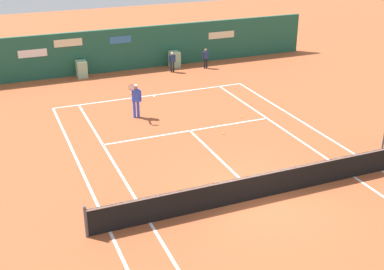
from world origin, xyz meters
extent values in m
plane|color=#A8512D|center=(0.00, 0.00, 0.00)|extent=(80.00, 80.00, 0.00)
cube|color=white|center=(0.00, 11.70, 0.00)|extent=(10.60, 0.10, 0.01)
cube|color=white|center=(-5.30, 0.00, 0.00)|extent=(0.10, 23.40, 0.01)
cube|color=white|center=(-4.00, 0.00, 0.00)|extent=(0.10, 23.40, 0.01)
cube|color=white|center=(4.00, 0.00, 0.00)|extent=(0.10, 23.40, 0.01)
cube|color=white|center=(5.30, 0.00, 0.00)|extent=(0.10, 23.40, 0.01)
cube|color=white|center=(0.00, 6.40, 0.00)|extent=(8.00, 0.10, 0.01)
cube|color=white|center=(0.00, 3.20, 0.00)|extent=(0.10, 6.40, 0.01)
cube|color=white|center=(0.00, 11.55, 0.00)|extent=(0.10, 0.24, 0.01)
cylinder|color=#4C4C51|center=(-6.00, 0.00, 0.53)|extent=(0.10, 0.10, 1.07)
cube|color=black|center=(0.00, 0.00, 0.47)|extent=(12.00, 0.03, 0.95)
cube|color=white|center=(0.00, 0.00, 0.92)|extent=(12.00, 0.04, 0.06)
cube|color=#1E5642|center=(0.00, 17.00, 1.31)|extent=(25.00, 0.24, 2.62)
cube|color=#2D6BA8|center=(-0.29, 16.86, 1.97)|extent=(1.36, 0.02, 0.44)
cube|color=white|center=(-5.52, 16.86, 1.63)|extent=(1.63, 0.02, 0.44)
cube|color=beige|center=(6.54, 16.86, 1.68)|extent=(1.85, 0.02, 0.44)
cube|color=beige|center=(-3.45, 16.86, 2.06)|extent=(1.65, 0.02, 0.44)
cube|color=#8CB793|center=(-2.87, 16.45, 0.51)|extent=(0.60, 0.70, 1.01)
cube|color=#8CB793|center=(3.05, 16.45, 0.50)|extent=(0.62, 0.70, 1.00)
cylinder|color=#47474C|center=(5.96, 0.81, 0.81)|extent=(0.07, 0.07, 1.63)
cylinder|color=blue|center=(-1.66, 8.91, 0.41)|extent=(0.13, 0.13, 0.83)
cylinder|color=blue|center=(-1.84, 8.93, 0.41)|extent=(0.13, 0.13, 0.83)
cube|color=blue|center=(-1.75, 8.92, 1.11)|extent=(0.40, 0.26, 0.58)
sphere|color=#8C664C|center=(-1.75, 8.92, 1.52)|extent=(0.23, 0.23, 0.23)
cylinder|color=white|center=(-1.75, 8.92, 1.60)|extent=(0.22, 0.22, 0.06)
cylinder|color=blue|center=(-1.52, 8.89, 1.07)|extent=(0.09, 0.09, 0.56)
cylinder|color=#8C664C|center=(-2.02, 8.68, 1.35)|extent=(0.17, 0.56, 0.09)
cylinder|color=black|center=(-2.06, 8.40, 1.46)|extent=(0.03, 0.03, 0.22)
torus|color=#DB3838|center=(-2.06, 8.40, 1.71)|extent=(0.30, 0.07, 0.30)
cylinder|color=silver|center=(-2.06, 8.40, 1.71)|extent=(0.26, 0.04, 0.26)
cylinder|color=black|center=(2.59, 15.38, 0.32)|extent=(0.10, 0.10, 0.64)
cylinder|color=black|center=(2.44, 15.39, 0.32)|extent=(0.10, 0.10, 0.64)
cube|color=navy|center=(2.51, 15.39, 0.87)|extent=(0.30, 0.17, 0.45)
sphere|color=beige|center=(2.51, 15.39, 1.18)|extent=(0.18, 0.18, 0.18)
cylinder|color=navy|center=(2.69, 15.38, 0.84)|extent=(0.07, 0.07, 0.43)
cylinder|color=navy|center=(2.33, 15.40, 0.84)|extent=(0.07, 0.07, 0.43)
cylinder|color=black|center=(4.83, 15.38, 0.32)|extent=(0.10, 0.10, 0.64)
cylinder|color=black|center=(4.69, 15.40, 0.32)|extent=(0.10, 0.10, 0.64)
cube|color=navy|center=(4.76, 15.39, 0.87)|extent=(0.31, 0.20, 0.45)
sphere|color=#8C664C|center=(4.76, 15.39, 1.18)|extent=(0.18, 0.18, 0.18)
cylinder|color=navy|center=(4.94, 15.37, 0.83)|extent=(0.07, 0.07, 0.43)
cylinder|color=navy|center=(4.59, 15.41, 0.83)|extent=(0.07, 0.07, 0.43)
sphere|color=#CCE033|center=(2.93, 7.01, 0.03)|extent=(0.07, 0.07, 0.07)
sphere|color=#CCE033|center=(3.60, 9.36, 0.03)|extent=(0.07, 0.07, 0.07)
sphere|color=#CCE033|center=(1.23, 5.45, 0.03)|extent=(0.07, 0.07, 0.07)
camera|label=1|loc=(-7.98, -13.10, 9.01)|focal=47.39mm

